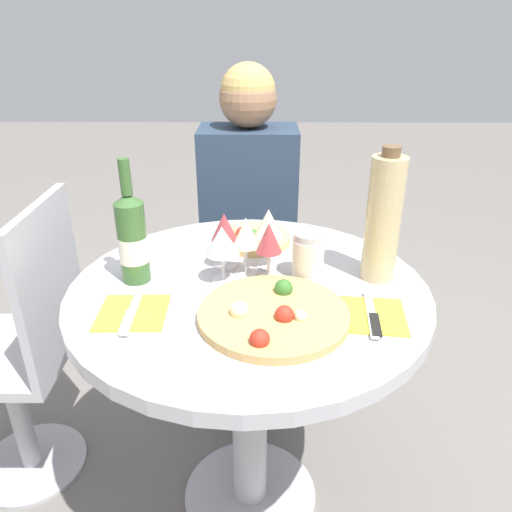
{
  "coord_description": "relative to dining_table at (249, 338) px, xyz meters",
  "views": [
    {
      "loc": [
        0.03,
        -1.07,
        1.35
      ],
      "look_at": [
        0.02,
        -0.04,
        0.85
      ],
      "focal_mm": 35.0,
      "sensor_mm": 36.0,
      "label": 1
    }
  ],
  "objects": [
    {
      "name": "sugar_shaker",
      "position": [
        0.15,
        0.05,
        0.21
      ],
      "size": [
        0.08,
        0.08,
        0.12
      ],
      "color": "silver",
      "rests_on": "dining_table"
    },
    {
      "name": "dining_table",
      "position": [
        0.0,
        0.0,
        0.0
      ],
      "size": [
        0.88,
        0.88,
        0.75
      ],
      "color": "#B2B2B7",
      "rests_on": "ground_plane"
    },
    {
      "name": "tall_carafe",
      "position": [
        0.32,
        0.05,
        0.31
      ],
      "size": [
        0.08,
        0.08,
        0.33
      ],
      "color": "tan",
      "rests_on": "dining_table"
    },
    {
      "name": "wine_bottle",
      "position": [
        -0.28,
        0.03,
        0.27
      ],
      "size": [
        0.07,
        0.07,
        0.31
      ],
      "color": "#38602D",
      "rests_on": "dining_table"
    },
    {
      "name": "place_setting_left",
      "position": [
        -0.26,
        -0.13,
        0.16
      ],
      "size": [
        0.15,
        0.19,
        0.01
      ],
      "color": "yellow",
      "rests_on": "dining_table"
    },
    {
      "name": "chair_empty_side",
      "position": [
        -0.66,
        0.12,
        -0.15
      ],
      "size": [
        0.38,
        0.38,
        0.91
      ],
      "rotation": [
        0.0,
        0.0,
        1.57
      ],
      "color": "#ADADB2",
      "rests_on": "ground_plane"
    },
    {
      "name": "wine_glass_center",
      "position": [
        -0.01,
        0.07,
        0.27
      ],
      "size": [
        0.07,
        0.07,
        0.15
      ],
      "color": "silver",
      "rests_on": "dining_table"
    },
    {
      "name": "seated_diner",
      "position": [
        -0.02,
        0.64,
        -0.04
      ],
      "size": [
        0.36,
        0.46,
        1.21
      ],
      "rotation": [
        0.0,
        0.0,
        3.14
      ],
      "color": "#28384C",
      "rests_on": "ground_plane"
    },
    {
      "name": "pizza_small_far",
      "position": [
        0.0,
        0.26,
        0.17
      ],
      "size": [
        0.22,
        0.22,
        0.05
      ],
      "color": "#DBB26B",
      "rests_on": "dining_table"
    },
    {
      "name": "wine_glass_front_left",
      "position": [
        -0.06,
        0.03,
        0.26
      ],
      "size": [
        0.08,
        0.08,
        0.14
      ],
      "color": "silver",
      "rests_on": "dining_table"
    },
    {
      "name": "ground_plane",
      "position": [
        0.0,
        0.0,
        -0.6
      ],
      "size": [
        12.0,
        12.0,
        0.0
      ],
      "primitive_type": "plane",
      "color": "slate",
      "rests_on": "ground"
    },
    {
      "name": "chair_behind_diner",
      "position": [
        -0.02,
        0.78,
        -0.15
      ],
      "size": [
        0.38,
        0.38,
        0.91
      ],
      "rotation": [
        0.0,
        0.0,
        3.14
      ],
      "color": "#ADADB2",
      "rests_on": "ground_plane"
    },
    {
      "name": "pizza_large",
      "position": [
        0.06,
        -0.15,
        0.17
      ],
      "size": [
        0.33,
        0.33,
        0.05
      ],
      "color": "tan",
      "rests_on": "dining_table"
    },
    {
      "name": "wine_glass_back_left",
      "position": [
        -0.06,
        0.11,
        0.26
      ],
      "size": [
        0.07,
        0.07,
        0.15
      ],
      "color": "silver",
      "rests_on": "dining_table"
    },
    {
      "name": "place_setting_right",
      "position": [
        0.27,
        -0.14,
        0.16
      ],
      "size": [
        0.17,
        0.19,
        0.01
      ],
      "color": "yellow",
      "rests_on": "dining_table"
    },
    {
      "name": "wine_glass_back_right",
      "position": [
        0.05,
        0.11,
        0.27
      ],
      "size": [
        0.08,
        0.08,
        0.16
      ],
      "color": "silver",
      "rests_on": "dining_table"
    },
    {
      "name": "wine_glass_front_right",
      "position": [
        0.05,
        0.03,
        0.27
      ],
      "size": [
        0.06,
        0.06,
        0.15
      ],
      "color": "silver",
      "rests_on": "dining_table"
    }
  ]
}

